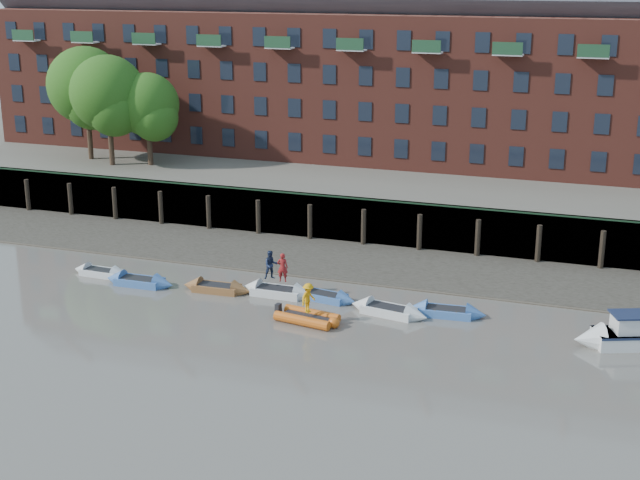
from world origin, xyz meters
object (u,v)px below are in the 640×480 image
at_px(rowboat_2, 217,288).
at_px(person_rib_crew, 308,298).
at_px(rowboat_3, 277,292).
at_px(rowboat_0, 101,272).
at_px(rowboat_1, 139,282).
at_px(rowboat_4, 324,296).
at_px(rowboat_5, 389,310).
at_px(person_rower_a, 283,267).
at_px(rib_tender, 310,318).
at_px(person_rower_b, 271,265).
at_px(motor_launch, 620,336).
at_px(rowboat_6, 446,312).

bearing_deg(rowboat_2, person_rib_crew, -24.50).
bearing_deg(rowboat_2, rowboat_3, 6.50).
height_order(rowboat_0, rowboat_1, rowboat_1).
bearing_deg(rowboat_4, rowboat_5, -4.22).
relative_size(rowboat_5, person_rower_a, 2.75).
xyz_separation_m(rowboat_1, rowboat_3, (8.68, 1.12, 0.01)).
xyz_separation_m(rib_tender, person_rower_b, (-3.73, 3.59, 1.51)).
distance_m(rowboat_4, motor_launch, 16.60).
bearing_deg(rowboat_2, rowboat_1, -176.18).
distance_m(rowboat_3, rowboat_4, 2.89).
distance_m(rowboat_0, motor_launch, 31.36).
distance_m(rowboat_3, motor_launch, 19.46).
distance_m(rowboat_5, person_rib_crew, 4.81).
relative_size(rowboat_4, motor_launch, 0.73).
bearing_deg(rowboat_3, person_rib_crew, -46.65).
distance_m(rowboat_2, rib_tender, 7.49).
bearing_deg(person_rib_crew, rowboat_2, 84.81).
relative_size(rowboat_0, person_rower_a, 2.29).
relative_size(rowboat_6, rib_tender, 1.21).
distance_m(motor_launch, person_rower_b, 19.99).
relative_size(rowboat_1, person_rib_crew, 2.71).
height_order(rowboat_6, person_rower_a, person_rower_a).
bearing_deg(rib_tender, rowboat_1, 179.01).
bearing_deg(person_rower_a, rib_tender, 117.83).
bearing_deg(rowboat_5, person_rower_b, -177.66).
xyz_separation_m(rowboat_3, rib_tender, (3.26, -3.36, 0.03)).
bearing_deg(rowboat_5, rowboat_4, 176.56).
height_order(rowboat_4, rowboat_6, rowboat_6).
height_order(rowboat_0, rowboat_6, rowboat_6).
relative_size(rowboat_3, rowboat_5, 0.97).
distance_m(person_rower_a, person_rib_crew, 4.44).
distance_m(rowboat_1, person_rower_a, 9.23).
distance_m(rib_tender, person_rower_b, 5.40).
distance_m(rowboat_1, rib_tender, 12.14).
bearing_deg(person_rower_a, motor_launch, 163.77).
bearing_deg(rowboat_0, rowboat_4, 4.30).
bearing_deg(rowboat_0, rowboat_3, 3.78).
distance_m(person_rower_b, person_rib_crew, 5.16).
relative_size(motor_launch, person_rower_a, 3.28).
height_order(rowboat_1, rib_tender, rowboat_1).
xyz_separation_m(motor_launch, person_rower_b, (-19.91, 1.32, 1.21)).
xyz_separation_m(person_rower_a, person_rib_crew, (2.85, -3.40, -0.36)).
bearing_deg(motor_launch, rib_tender, -13.77).
distance_m(rowboat_0, rowboat_6, 22.07).
height_order(rowboat_4, rowboat_5, rowboat_5).
relative_size(rowboat_0, person_rib_crew, 2.39).
distance_m(rowboat_0, rowboat_2, 8.22).
xyz_separation_m(rib_tender, motor_launch, (16.17, 2.27, 0.30)).
distance_m(rowboat_5, rib_tender, 4.59).
relative_size(rowboat_3, motor_launch, 0.82).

